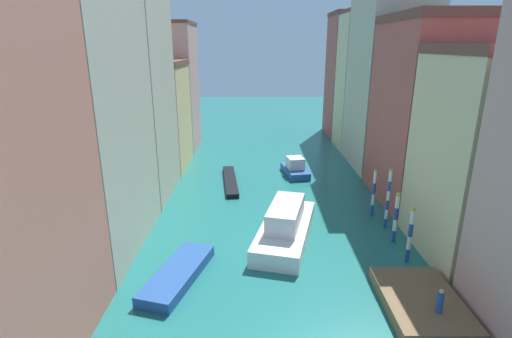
{
  "coord_description": "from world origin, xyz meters",
  "views": [
    {
      "loc": [
        -1.69,
        -14.12,
        14.71
      ],
      "look_at": [
        -1.56,
        27.09,
        1.5
      ],
      "focal_mm": 27.31,
      "sensor_mm": 36.0,
      "label": 1
    }
  ],
  "objects_px": {
    "motorboat_1": "(294,168)",
    "mooring_pole_2": "(387,198)",
    "mooring_pole_0": "(409,234)",
    "gondola_black": "(229,181)",
    "waterfront_dock": "(420,302)",
    "mooring_pole_1": "(394,217)",
    "vaporetto_white": "(284,226)",
    "person_on_dock": "(439,301)",
    "motorboat_0": "(177,274)",
    "mooring_pole_3": "(372,192)"
  },
  "relations": [
    {
      "from": "mooring_pole_2",
      "to": "motorboat_0",
      "type": "distance_m",
      "value": 17.81
    },
    {
      "from": "motorboat_1",
      "to": "mooring_pole_2",
      "type": "bearing_deg",
      "value": -66.02
    },
    {
      "from": "mooring_pole_2",
      "to": "vaporetto_white",
      "type": "height_order",
      "value": "mooring_pole_2"
    },
    {
      "from": "mooring_pole_0",
      "to": "gondola_black",
      "type": "xyz_separation_m",
      "value": [
        -13.6,
        16.45,
        -1.9
      ]
    },
    {
      "from": "waterfront_dock",
      "to": "mooring_pole_1",
      "type": "relative_size",
      "value": 1.54
    },
    {
      "from": "mooring_pole_0",
      "to": "mooring_pole_2",
      "type": "xyz_separation_m",
      "value": [
        0.12,
        5.33,
        0.51
      ]
    },
    {
      "from": "person_on_dock",
      "to": "waterfront_dock",
      "type": "bearing_deg",
      "value": 104.73
    },
    {
      "from": "gondola_black",
      "to": "motorboat_0",
      "type": "bearing_deg",
      "value": -96.88
    },
    {
      "from": "vaporetto_white",
      "to": "motorboat_1",
      "type": "relative_size",
      "value": 1.95
    },
    {
      "from": "mooring_pole_3",
      "to": "gondola_black",
      "type": "relative_size",
      "value": 0.46
    },
    {
      "from": "mooring_pole_0",
      "to": "motorboat_1",
      "type": "bearing_deg",
      "value": 107.54
    },
    {
      "from": "motorboat_0",
      "to": "motorboat_1",
      "type": "relative_size",
      "value": 1.38
    },
    {
      "from": "waterfront_dock",
      "to": "vaporetto_white",
      "type": "distance_m",
      "value": 11.26
    },
    {
      "from": "mooring_pole_2",
      "to": "motorboat_0",
      "type": "bearing_deg",
      "value": -154.72
    },
    {
      "from": "vaporetto_white",
      "to": "motorboat_1",
      "type": "xyz_separation_m",
      "value": [
        2.32,
        15.99,
        -0.35
      ]
    },
    {
      "from": "motorboat_1",
      "to": "mooring_pole_0",
      "type": "bearing_deg",
      "value": -72.46
    },
    {
      "from": "waterfront_dock",
      "to": "mooring_pole_2",
      "type": "bearing_deg",
      "value": 83.29
    },
    {
      "from": "person_on_dock",
      "to": "mooring_pole_0",
      "type": "xyz_separation_m",
      "value": [
        0.76,
        6.51,
        0.71
      ]
    },
    {
      "from": "person_on_dock",
      "to": "vaporetto_white",
      "type": "height_order",
      "value": "vaporetto_white"
    },
    {
      "from": "mooring_pole_2",
      "to": "motorboat_0",
      "type": "relative_size",
      "value": 0.7
    },
    {
      "from": "gondola_black",
      "to": "vaporetto_white",
      "type": "bearing_deg",
      "value": -68.45
    },
    {
      "from": "mooring_pole_2",
      "to": "gondola_black",
      "type": "height_order",
      "value": "mooring_pole_2"
    },
    {
      "from": "mooring_pole_3",
      "to": "waterfront_dock",
      "type": "bearing_deg",
      "value": -93.52
    },
    {
      "from": "person_on_dock",
      "to": "mooring_pole_3",
      "type": "relative_size",
      "value": 0.33
    },
    {
      "from": "mooring_pole_0",
      "to": "vaporetto_white",
      "type": "bearing_deg",
      "value": 158.3
    },
    {
      "from": "mooring_pole_1",
      "to": "motorboat_0",
      "type": "height_order",
      "value": "mooring_pole_1"
    },
    {
      "from": "mooring_pole_0",
      "to": "motorboat_1",
      "type": "height_order",
      "value": "mooring_pole_0"
    },
    {
      "from": "waterfront_dock",
      "to": "gondola_black",
      "type": "height_order",
      "value": "waterfront_dock"
    },
    {
      "from": "mooring_pole_1",
      "to": "mooring_pole_3",
      "type": "xyz_separation_m",
      "value": [
        -0.31,
        4.85,
        0.14
      ]
    },
    {
      "from": "person_on_dock",
      "to": "gondola_black",
      "type": "bearing_deg",
      "value": 119.21
    },
    {
      "from": "motorboat_0",
      "to": "mooring_pole_1",
      "type": "bearing_deg",
      "value": 17.87
    },
    {
      "from": "gondola_black",
      "to": "motorboat_1",
      "type": "height_order",
      "value": "motorboat_1"
    },
    {
      "from": "vaporetto_white",
      "to": "mooring_pole_1",
      "type": "bearing_deg",
      "value": -3.14
    },
    {
      "from": "motorboat_0",
      "to": "gondola_black",
      "type": "bearing_deg",
      "value": 83.12
    },
    {
      "from": "waterfront_dock",
      "to": "mooring_pole_1",
      "type": "xyz_separation_m",
      "value": [
        1.1,
        8.07,
        1.72
      ]
    },
    {
      "from": "motorboat_1",
      "to": "waterfront_dock",
      "type": "bearing_deg",
      "value": -78.48
    },
    {
      "from": "motorboat_1",
      "to": "person_on_dock",
      "type": "bearing_deg",
      "value": -78.31
    },
    {
      "from": "mooring_pole_0",
      "to": "mooring_pole_3",
      "type": "relative_size",
      "value": 0.95
    },
    {
      "from": "vaporetto_white",
      "to": "motorboat_0",
      "type": "height_order",
      "value": "vaporetto_white"
    },
    {
      "from": "mooring_pole_1",
      "to": "mooring_pole_2",
      "type": "height_order",
      "value": "mooring_pole_2"
    },
    {
      "from": "mooring_pole_1",
      "to": "mooring_pole_0",
      "type": "bearing_deg",
      "value": -89.8
    },
    {
      "from": "person_on_dock",
      "to": "motorboat_0",
      "type": "xyz_separation_m",
      "value": [
        -15.09,
        4.3,
        -1.05
      ]
    },
    {
      "from": "mooring_pole_0",
      "to": "vaporetto_white",
      "type": "height_order",
      "value": "mooring_pole_0"
    },
    {
      "from": "mooring_pole_1",
      "to": "mooring_pole_3",
      "type": "height_order",
      "value": "mooring_pole_3"
    },
    {
      "from": "vaporetto_white",
      "to": "mooring_pole_0",
      "type": "bearing_deg",
      "value": -21.7
    },
    {
      "from": "mooring_pole_2",
      "to": "motorboat_0",
      "type": "height_order",
      "value": "mooring_pole_2"
    },
    {
      "from": "mooring_pole_1",
      "to": "vaporetto_white",
      "type": "distance_m",
      "value": 8.49
    },
    {
      "from": "waterfront_dock",
      "to": "motorboat_1",
      "type": "height_order",
      "value": "motorboat_1"
    },
    {
      "from": "mooring_pole_1",
      "to": "vaporetto_white",
      "type": "relative_size",
      "value": 0.39
    },
    {
      "from": "mooring_pole_1",
      "to": "vaporetto_white",
      "type": "xyz_separation_m",
      "value": [
        -8.42,
        0.46,
        -1.0
      ]
    }
  ]
}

